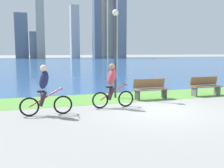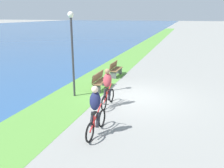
{
  "view_description": "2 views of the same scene",
  "coord_description": "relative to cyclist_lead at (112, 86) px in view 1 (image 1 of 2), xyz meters",
  "views": [
    {
      "loc": [
        -4.4,
        -8.0,
        2.09
      ],
      "look_at": [
        -1.38,
        1.42,
        0.84
      ],
      "focal_mm": 41.01,
      "sensor_mm": 36.0,
      "label": 1
    },
    {
      "loc": [
        -10.43,
        -2.08,
        3.79
      ],
      "look_at": [
        -1.69,
        0.72,
        1.07
      ],
      "focal_mm": 37.53,
      "sensor_mm": 36.0,
      "label": 2
    }
  ],
  "objects": [
    {
      "name": "city_skyline_far_shore",
      "position": [
        9.66,
        73.68,
        9.55
      ],
      "size": [
        52.54,
        12.01,
        25.39
      ],
      "color": "#B7B7BC",
      "rests_on": "ground"
    },
    {
      "name": "cyclist_lead",
      "position": [
        0.0,
        0.0,
        0.0
      ],
      "size": [
        1.63,
        0.52,
        1.66
      ],
      "color": "black",
      "rests_on": "ground"
    },
    {
      "name": "cyclist_trailing",
      "position": [
        -2.46,
        -0.43,
        0.0
      ],
      "size": [
        1.71,
        0.52,
        1.67
      ],
      "color": "black",
      "rests_on": "ground"
    },
    {
      "name": "grass_strip_bayside",
      "position": [
        1.51,
        1.96,
        -0.83
      ],
      "size": [
        120.0,
        2.54,
        0.01
      ],
      "primitive_type": "cube",
      "color": "#59933D",
      "rests_on": "ground"
    },
    {
      "name": "bay_water_surface",
      "position": [
        1.51,
        42.46,
        -0.83
      ],
      "size": [
        300.0,
        78.45,
        0.0
      ],
      "primitive_type": "cube",
      "color": "#2D568C",
      "rests_on": "ground"
    },
    {
      "name": "bench_near_path",
      "position": [
        5.07,
        1.2,
        -0.38
      ],
      "size": [
        1.5,
        0.47,
        0.9
      ],
      "color": "brown",
      "rests_on": "ground"
    },
    {
      "name": "lamppost_tall",
      "position": [
        0.78,
        1.97,
        1.74
      ],
      "size": [
        0.28,
        0.28,
        3.94
      ],
      "color": "#38383D",
      "rests_on": "ground"
    },
    {
      "name": "bench_far_along_path",
      "position": [
        2.14,
        1.13,
        -0.38
      ],
      "size": [
        1.5,
        0.47,
        0.9
      ],
      "color": "brown",
      "rests_on": "ground"
    },
    {
      "name": "ground_plane",
      "position": [
        1.51,
        -0.97,
        -0.83
      ],
      "size": [
        300.0,
        300.0,
        0.0
      ],
      "primitive_type": "plane",
      "color": "gray"
    }
  ]
}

